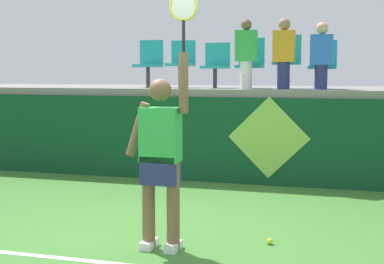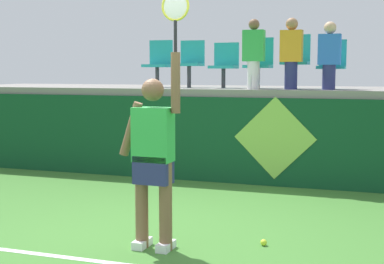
{
  "view_description": "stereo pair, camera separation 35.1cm",
  "coord_description": "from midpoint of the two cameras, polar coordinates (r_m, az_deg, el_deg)",
  "views": [
    {
      "loc": [
        2.01,
        -5.47,
        1.77
      ],
      "look_at": [
        0.1,
        1.11,
        1.02
      ],
      "focal_mm": 52.26,
      "sensor_mm": 36.0,
      "label": 1
    },
    {
      "loc": [
        2.34,
        -5.36,
        1.77
      ],
      "look_at": [
        0.1,
        1.11,
        1.02
      ],
      "focal_mm": 52.26,
      "sensor_mm": 36.0,
      "label": 2
    }
  ],
  "objects": [
    {
      "name": "court_back_wall",
      "position": [
        8.92,
        4.85,
        -0.8
      ],
      "size": [
        11.33,
        0.2,
        1.36
      ],
      "primitive_type": "cube",
      "color": "#0F4223",
      "rests_on": "ground_plane"
    },
    {
      "name": "tennis_player",
      "position": [
        5.49,
        -2.1,
        -2.24
      ],
      "size": [
        0.75,
        0.27,
        2.52
      ],
      "color": "white",
      "rests_on": "ground_plane"
    },
    {
      "name": "wall_signage_mount",
      "position": [
        8.78,
        9.51,
        -5.48
      ],
      "size": [
        1.27,
        0.01,
        1.39
      ],
      "color": "#0F4223",
      "rests_on": "ground_plane"
    },
    {
      "name": "stadium_chair_5",
      "position": [
        9.44,
        15.13,
        6.88
      ],
      "size": [
        0.44,
        0.42,
        0.8
      ],
      "color": "#38383D",
      "rests_on": "spectator_platform"
    },
    {
      "name": "stadium_chair_3",
      "position": [
        9.61,
        7.91,
        7.19
      ],
      "size": [
        0.44,
        0.42,
        0.86
      ],
      "color": "#38383D",
      "rests_on": "spectator_platform"
    },
    {
      "name": "stadium_chair_0",
      "position": [
        10.12,
        -2.41,
        7.22
      ],
      "size": [
        0.44,
        0.42,
        0.85
      ],
      "color": "#38383D",
      "rests_on": "spectator_platform"
    },
    {
      "name": "spectator_platform",
      "position": [
        10.08,
        6.64,
        4.21
      ],
      "size": [
        11.33,
        2.6,
        0.12
      ],
      "primitive_type": "cube",
      "color": "gray",
      "rests_on": "court_back_wall"
    },
    {
      "name": "stadium_chair_4",
      "position": [
        9.5,
        11.6,
        7.39
      ],
      "size": [
        0.44,
        0.42,
        0.9
      ],
      "color": "#38383D",
      "rests_on": "spectator_platform"
    },
    {
      "name": "ground_plane",
      "position": [
        6.09,
        -2.72,
        -10.65
      ],
      "size": [
        40.0,
        40.0,
        0.0
      ],
      "primitive_type": "plane",
      "color": "#3D752D"
    },
    {
      "name": "spectator_1",
      "position": [
        9.04,
        11.21,
        7.99
      ],
      "size": [
        0.34,
        0.2,
        1.12
      ],
      "color": "navy",
      "rests_on": "spectator_platform"
    },
    {
      "name": "water_bottle",
      "position": [
        8.93,
        7.05,
        5.09
      ],
      "size": [
        0.07,
        0.07,
        0.24
      ],
      "primitive_type": "cylinder",
      "color": "white",
      "rests_on": "spectator_platform"
    },
    {
      "name": "stadium_chair_2",
      "position": [
        9.74,
        4.4,
        7.04
      ],
      "size": [
        0.44,
        0.42,
        0.78
      ],
      "color": "#38383D",
      "rests_on": "spectator_platform"
    },
    {
      "name": "spectator_0",
      "position": [
        9.01,
        14.95,
        7.64
      ],
      "size": [
        0.34,
        0.2,
        1.05
      ],
      "color": "navy",
      "rests_on": "spectator_platform"
    },
    {
      "name": "tennis_ball",
      "position": [
        5.86,
        9.06,
        -11.09
      ],
      "size": [
        0.07,
        0.07,
        0.07
      ],
      "primitive_type": "sphere",
      "color": "#D1E533",
      "rests_on": "ground_plane"
    },
    {
      "name": "spectator_2",
      "position": [
        9.2,
        7.41,
        8.02
      ],
      "size": [
        0.34,
        0.2,
        1.13
      ],
      "color": "white",
      "rests_on": "spectator_platform"
    },
    {
      "name": "stadium_chair_1",
      "position": [
        9.91,
        0.87,
        7.27
      ],
      "size": [
        0.44,
        0.42,
        0.83
      ],
      "color": "#38383D",
      "rests_on": "spectator_platform"
    },
    {
      "name": "court_baseline_stripe",
      "position": [
        5.33,
        -6.32,
        -13.15
      ],
      "size": [
        10.19,
        0.08,
        0.01
      ],
      "primitive_type": "cube",
      "color": "white",
      "rests_on": "ground_plane"
    }
  ]
}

